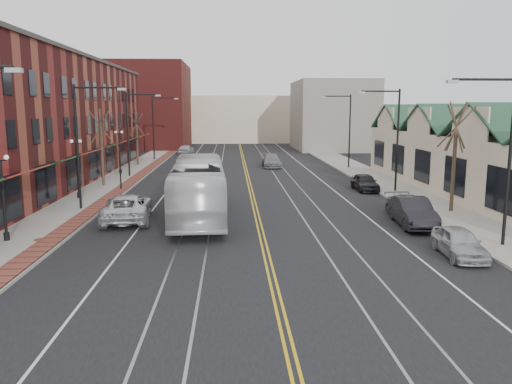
{
  "coord_description": "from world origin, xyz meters",
  "views": [
    {
      "loc": [
        -1.58,
        -16.71,
        6.65
      ],
      "look_at": [
        -0.2,
        10.91,
        2.0
      ],
      "focal_mm": 35.0,
      "sensor_mm": 36.0,
      "label": 1
    }
  ],
  "objects": [
    {
      "name": "manhole_far",
      "position": [
        -11.2,
        8.0,
        0.16
      ],
      "size": [
        0.6,
        0.6,
        0.02
      ],
      "primitive_type": "cylinder",
      "color": "#592D19",
      "rests_on": "sidewalk_left"
    },
    {
      "name": "lamppost_l_1",
      "position": [
        -12.8,
        8.0,
        2.2
      ],
      "size": [
        0.84,
        0.28,
        4.27
      ],
      "color": "black",
      "rests_on": "sidewalk_left"
    },
    {
      "name": "ground",
      "position": [
        0.0,
        0.0,
        0.0
      ],
      "size": [
        160.0,
        160.0,
        0.0
      ],
      "primitive_type": "plane",
      "color": "black",
      "rests_on": "ground"
    },
    {
      "name": "parked_car_a",
      "position": [
        8.68,
        4.62,
        0.67
      ],
      "size": [
        1.85,
        4.03,
        1.34
      ],
      "primitive_type": "imported",
      "rotation": [
        0.0,
        0.0,
        -0.07
      ],
      "color": "#A8AAB0",
      "rests_on": "ground"
    },
    {
      "name": "backdrop_left",
      "position": [
        -16.0,
        70.0,
        7.0
      ],
      "size": [
        14.0,
        18.0,
        14.0
      ],
      "primitive_type": "cube",
      "color": "maroon",
      "rests_on": "ground"
    },
    {
      "name": "streetlight_l_3",
      "position": [
        -11.05,
        48.0,
        5.03
      ],
      "size": [
        3.33,
        0.25,
        8.0
      ],
      "color": "black",
      "rests_on": "sidewalk_left"
    },
    {
      "name": "distant_car_right",
      "position": [
        3.02,
        39.78,
        0.72
      ],
      "size": [
        2.03,
        4.97,
        1.44
      ],
      "primitive_type": "imported",
      "rotation": [
        0.0,
        0.0,
        -0.0
      ],
      "color": "slate",
      "rests_on": "ground"
    },
    {
      "name": "distant_car_far",
      "position": [
        -8.14,
        56.19,
        0.75
      ],
      "size": [
        2.29,
        4.6,
        1.51
      ],
      "primitive_type": "imported",
      "rotation": [
        0.0,
        0.0,
        3.02
      ],
      "color": "#AEAFB6",
      "rests_on": "ground"
    },
    {
      "name": "parked_suv",
      "position": [
        -7.82,
        12.77,
        0.81
      ],
      "size": [
        3.33,
        6.1,
        1.62
      ],
      "primitive_type": "imported",
      "rotation": [
        0.0,
        0.0,
        3.26
      ],
      "color": "silver",
      "rests_on": "ground"
    },
    {
      "name": "backdrop_mid",
      "position": [
        0.0,
        85.0,
        4.5
      ],
      "size": [
        22.0,
        14.0,
        9.0
      ],
      "primitive_type": "cube",
      "color": "beige",
      "rests_on": "ground"
    },
    {
      "name": "streetlight_r_2",
      "position": [
        11.05,
        38.0,
        5.03
      ],
      "size": [
        3.33,
        0.25,
        8.0
      ],
      "color": "black",
      "rests_on": "sidewalk_right"
    },
    {
      "name": "parked_car_c",
      "position": [
        9.3,
        12.54,
        0.67
      ],
      "size": [
        2.18,
        4.76,
        1.35
      ],
      "primitive_type": "imported",
      "rotation": [
        0.0,
        0.0,
        0.06
      ],
      "color": "slate",
      "rests_on": "ground"
    },
    {
      "name": "sidewalk_right",
      "position": [
        12.0,
        20.0,
        0.07
      ],
      "size": [
        4.0,
        120.0,
        0.15
      ],
      "primitive_type": "cube",
      "color": "gray",
      "rests_on": "ground"
    },
    {
      "name": "parked_car_b",
      "position": [
        8.74,
        10.6,
        0.81
      ],
      "size": [
        2.07,
        5.03,
        1.62
      ],
      "primitive_type": "imported",
      "rotation": [
        0.0,
        0.0,
        -0.07
      ],
      "color": "black",
      "rests_on": "ground"
    },
    {
      "name": "building_left",
      "position": [
        -19.0,
        27.0,
        5.5
      ],
      "size": [
        10.0,
        50.0,
        11.0
      ],
      "primitive_type": "cube",
      "color": "maroon",
      "rests_on": "ground"
    },
    {
      "name": "tree_right_mid",
      "position": [
        12.5,
        14.0,
        3.75
      ],
      "size": [
        1.9,
        1.46,
        6.93
      ],
      "color": "#382B21",
      "rests_on": "sidewalk_right"
    },
    {
      "name": "backdrop_right",
      "position": [
        15.0,
        65.0,
        5.5
      ],
      "size": [
        12.0,
        16.0,
        11.0
      ],
      "primitive_type": "cube",
      "color": "slate",
      "rests_on": "ground"
    },
    {
      "name": "parked_car_d",
      "position": [
        9.3,
        22.99,
        0.7
      ],
      "size": [
        1.68,
        4.12,
        1.4
      ],
      "primitive_type": "imported",
      "rotation": [
        0.0,
        0.0,
        0.01
      ],
      "color": "black",
      "rests_on": "ground"
    },
    {
      "name": "tree_left_near",
      "position": [
        -12.5,
        26.0,
        3.51
      ],
      "size": [
        1.78,
        1.37,
        6.48
      ],
      "color": "#382B21",
      "rests_on": "sidewalk_left"
    },
    {
      "name": "building_right",
      "position": [
        18.0,
        20.0,
        2.3
      ],
      "size": [
        8.0,
        36.0,
        4.6
      ],
      "primitive_type": "cube",
      "color": "beige",
      "rests_on": "ground"
    },
    {
      "name": "traffic_signal",
      "position": [
        -10.6,
        24.0,
        2.35
      ],
      "size": [
        0.18,
        0.15,
        3.8
      ],
      "color": "black",
      "rests_on": "sidewalk_left"
    },
    {
      "name": "streetlight_l_1",
      "position": [
        -11.05,
        16.0,
        5.03
      ],
      "size": [
        3.33,
        0.25,
        8.0
      ],
      "color": "black",
      "rests_on": "sidewalk_left"
    },
    {
      "name": "sidewalk_left",
      "position": [
        -12.0,
        20.0,
        0.07
      ],
      "size": [
        4.0,
        120.0,
        0.15
      ],
      "primitive_type": "cube",
      "color": "gray",
      "rests_on": "ground"
    },
    {
      "name": "streetlight_r_0",
      "position": [
        11.05,
        6.0,
        5.03
      ],
      "size": [
        3.33,
        0.25,
        8.0
      ],
      "color": "black",
      "rests_on": "sidewalk_right"
    },
    {
      "name": "lamppost_l_3",
      "position": [
        -12.8,
        34.0,
        2.2
      ],
      "size": [
        0.84,
        0.28,
        4.27
      ],
      "color": "black",
      "rests_on": "sidewalk_left"
    },
    {
      "name": "transit_bus",
      "position": [
        -3.62,
        13.66,
        1.81
      ],
      "size": [
        3.65,
        13.11,
        3.61
      ],
      "primitive_type": "imported",
      "rotation": [
        0.0,
        0.0,
        3.19
      ],
      "color": "silver",
      "rests_on": "ground"
    },
    {
      "name": "distant_car_left",
      "position": [
        -4.83,
        37.39,
        0.64
      ],
      "size": [
        1.88,
        4.04,
        1.28
      ],
      "primitive_type": "imported",
      "rotation": [
        0.0,
        0.0,
        3.28
      ],
      "color": "black",
      "rests_on": "ground"
    },
    {
      "name": "tree_left_far",
      "position": [
        -12.5,
        42.0,
        3.28
      ],
      "size": [
        1.66,
        1.28,
        6.02
      ],
      "color": "#382B21",
      "rests_on": "sidewalk_left"
    },
    {
      "name": "streetlight_r_1",
      "position": [
        11.05,
        22.0,
        5.03
      ],
      "size": [
        3.33,
        0.25,
        8.0
      ],
      "color": "black",
      "rests_on": "sidewalk_right"
    },
    {
      "name": "lamppost_l_2",
      "position": [
        -12.8,
        20.0,
        2.2
      ],
      "size": [
        0.84,
        0.28,
        4.27
      ],
      "color": "black",
      "rests_on": "sidewalk_left"
    },
    {
      "name": "streetlight_l_2",
      "position": [
        -11.05,
        32.0,
        5.03
      ],
      "size": [
        3.33,
        0.25,
        8.0
      ],
      "color": "black",
      "rests_on": "sidewalk_left"
    }
  ]
}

